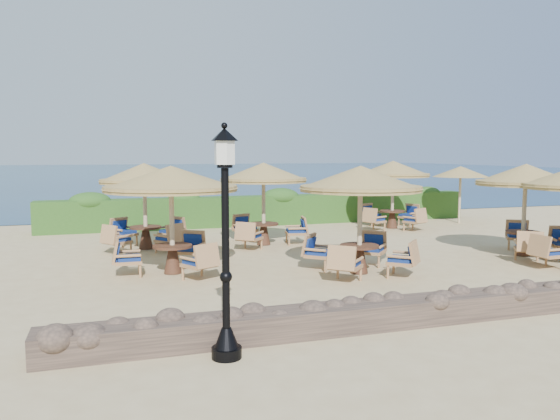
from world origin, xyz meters
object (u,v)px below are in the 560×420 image
object	(u,v)px
cafe_set_6	(525,186)
cafe_set_1	(360,198)
cafe_set_0	(171,193)
cafe_set_3	(145,191)
cafe_set_4	(264,186)
extra_parasol	(461,172)
lamp_post	(226,252)
cafe_set_5	(393,182)

from	to	relation	value
cafe_set_6	cafe_set_1	bearing A→B (deg)	-173.09
cafe_set_0	cafe_set_6	size ratio (longest dim) A/B	1.18
cafe_set_3	cafe_set_4	world-z (taller)	same
cafe_set_0	extra_parasol	bearing A→B (deg)	25.74
lamp_post	cafe_set_1	distance (m)	6.24
cafe_set_0	cafe_set_4	xyz separation A→B (m)	(3.30, 3.36, -0.09)
extra_parasol	cafe_set_4	size ratio (longest dim) A/B	0.85
cafe_set_0	cafe_set_4	distance (m)	4.71
lamp_post	cafe_set_4	xyz separation A→B (m)	(3.21, 9.25, 0.36)
cafe_set_4	cafe_set_5	distance (m)	6.29
cafe_set_5	cafe_set_6	world-z (taller)	same
cafe_set_1	cafe_set_4	size ratio (longest dim) A/B	1.06
cafe_set_4	cafe_set_6	world-z (taller)	same
extra_parasol	cafe_set_5	xyz separation A→B (m)	(-3.50, -0.56, -0.34)
cafe_set_3	extra_parasol	bearing A→B (deg)	10.44
cafe_set_0	cafe_set_6	world-z (taller)	same
cafe_set_1	cafe_set_4	distance (m)	4.87
lamp_post	cafe_set_4	size ratio (longest dim) A/B	1.16
cafe_set_1	cafe_set_5	xyz separation A→B (m)	(4.79, 6.94, -0.04)
cafe_set_5	cafe_set_6	size ratio (longest dim) A/B	1.03
lamp_post	cafe_set_5	bearing A→B (deg)	51.52
lamp_post	cafe_set_5	size ratio (longest dim) A/B	1.16
extra_parasol	cafe_set_4	distance (m)	9.79
cafe_set_1	cafe_set_4	bearing A→B (deg)	103.04
extra_parasol	cafe_set_5	bearing A→B (deg)	-171.00
cafe_set_0	cafe_set_5	xyz separation A→B (m)	(9.19, 5.56, -0.17)
cafe_set_3	cafe_set_5	world-z (taller)	same
cafe_set_0	cafe_set_6	xyz separation A→B (m)	(9.92, -0.71, 0.00)
cafe_set_1	cafe_set_6	distance (m)	5.57
cafe_set_3	cafe_set_6	distance (m)	11.22
extra_parasol	cafe_set_5	size ratio (longest dim) A/B	0.84
lamp_post	cafe_set_6	world-z (taller)	lamp_post
cafe_set_1	cafe_set_4	xyz separation A→B (m)	(-1.10, 4.74, 0.04)
extra_parasol	cafe_set_3	bearing A→B (deg)	-169.56
lamp_post	cafe_set_5	world-z (taller)	lamp_post
cafe_set_4	cafe_set_6	bearing A→B (deg)	-31.57
cafe_set_3	cafe_set_6	xyz separation A→B (m)	(10.31, -4.41, 0.21)
cafe_set_0	cafe_set_6	bearing A→B (deg)	-4.07
cafe_set_0	cafe_set_4	size ratio (longest dim) A/B	1.15
cafe_set_0	cafe_set_1	bearing A→B (deg)	-17.39
cafe_set_1	lamp_post	bearing A→B (deg)	-133.68
lamp_post	cafe_set_5	xyz separation A→B (m)	(9.10, 11.44, 0.28)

